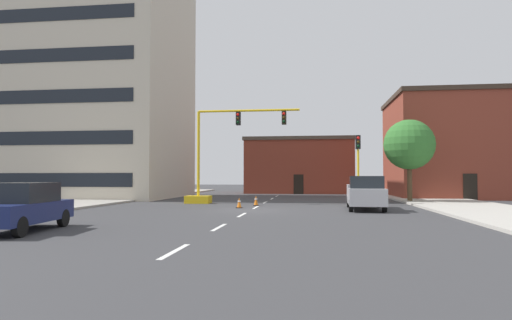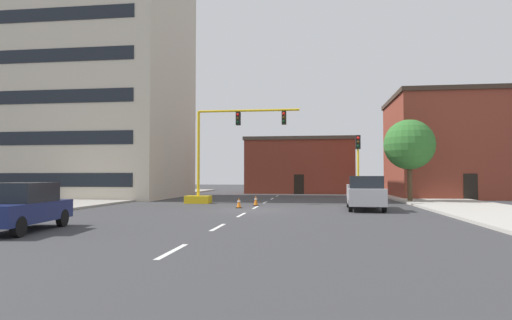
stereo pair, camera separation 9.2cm
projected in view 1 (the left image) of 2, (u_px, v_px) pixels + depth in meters
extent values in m
plane|color=#38383A|center=(250.00, 210.00, 25.36)|extent=(160.00, 160.00, 0.00)
cube|color=#9E998E|center=(100.00, 200.00, 34.99)|extent=(6.00, 56.00, 0.14)
cube|color=#B2ADA3|center=(448.00, 203.00, 31.60)|extent=(6.00, 56.00, 0.14)
cube|color=silver|center=(175.00, 251.00, 11.49)|extent=(0.16, 2.40, 0.01)
cube|color=silver|center=(219.00, 227.00, 16.94)|extent=(0.16, 2.40, 0.01)
cube|color=silver|center=(242.00, 215.00, 22.39)|extent=(0.16, 2.40, 0.01)
cube|color=silver|center=(256.00, 207.00, 27.84)|extent=(0.16, 2.40, 0.01)
cube|color=silver|center=(265.00, 202.00, 33.29)|extent=(0.16, 2.40, 0.01)
cube|color=silver|center=(272.00, 199.00, 38.74)|extent=(0.16, 2.40, 0.01)
cube|color=silver|center=(277.00, 196.00, 44.19)|extent=(0.16, 2.40, 0.01)
cube|color=beige|center=(101.00, 74.00, 42.16)|extent=(14.93, 13.38, 23.61)
cube|color=black|center=(59.00, 180.00, 35.12)|extent=(12.24, 0.06, 1.10)
cube|color=black|center=(60.00, 138.00, 35.24)|extent=(12.24, 0.06, 1.10)
cube|color=black|center=(61.00, 96.00, 35.37)|extent=(12.24, 0.06, 1.10)
cube|color=black|center=(61.00, 55.00, 35.50)|extent=(12.24, 0.06, 1.10)
cube|color=black|center=(62.00, 14.00, 35.62)|extent=(12.24, 0.06, 1.10)
cube|color=brown|center=(300.00, 167.00, 53.19)|extent=(12.45, 8.15, 6.12)
cube|color=#4C4238|center=(299.00, 141.00, 53.31)|extent=(12.75, 8.45, 0.40)
cube|color=black|center=(299.00, 184.00, 49.04)|extent=(1.10, 0.06, 2.20)
cube|color=brown|center=(449.00, 149.00, 41.40)|extent=(10.41, 10.93, 9.13)
cube|color=#3D2D23|center=(448.00, 99.00, 41.57)|extent=(10.71, 11.23, 0.40)
cube|color=black|center=(470.00, 187.00, 35.82)|extent=(1.10, 0.06, 2.20)
cube|color=yellow|center=(198.00, 200.00, 32.12)|extent=(1.80, 1.20, 0.55)
cylinder|color=yellow|center=(198.00, 154.00, 32.25)|extent=(0.20, 0.20, 6.20)
cylinder|color=yellow|center=(248.00, 111.00, 31.89)|extent=(7.41, 0.16, 0.16)
cube|color=black|center=(238.00, 119.00, 31.96)|extent=(0.32, 0.36, 0.95)
sphere|color=red|center=(238.00, 115.00, 31.78)|extent=(0.20, 0.20, 0.20)
sphere|color=#38280A|center=(238.00, 118.00, 31.77)|extent=(0.20, 0.20, 0.20)
sphere|color=black|center=(238.00, 122.00, 31.76)|extent=(0.20, 0.20, 0.20)
cube|color=black|center=(284.00, 118.00, 31.53)|extent=(0.32, 0.36, 0.95)
sphere|color=red|center=(284.00, 114.00, 31.35)|extent=(0.20, 0.20, 0.20)
sphere|color=#38280A|center=(284.00, 118.00, 31.34)|extent=(0.20, 0.20, 0.20)
sphere|color=black|center=(284.00, 121.00, 31.33)|extent=(0.20, 0.20, 0.20)
cylinder|color=yellow|center=(358.00, 170.00, 30.13)|extent=(0.14, 0.14, 4.80)
cube|color=black|center=(358.00, 142.00, 30.20)|extent=(0.32, 0.36, 0.95)
sphere|color=red|center=(358.00, 138.00, 30.02)|extent=(0.20, 0.20, 0.20)
sphere|color=#38280A|center=(358.00, 142.00, 30.01)|extent=(0.20, 0.20, 0.20)
sphere|color=black|center=(358.00, 146.00, 30.00)|extent=(0.20, 0.20, 0.20)
cylinder|color=#4C3823|center=(410.00, 183.00, 33.11)|extent=(0.36, 0.36, 2.96)
sphere|color=#33702D|center=(409.00, 145.00, 33.22)|extent=(3.80, 3.80, 3.80)
cube|color=#BCBCC1|center=(365.00, 196.00, 26.01)|extent=(2.25, 5.49, 0.95)
cube|color=#1E2328|center=(366.00, 182.00, 25.15)|extent=(1.92, 1.88, 0.70)
cube|color=#BCBCC1|center=(364.00, 186.00, 27.20)|extent=(2.13, 2.90, 0.16)
cylinder|color=black|center=(385.00, 206.00, 24.02)|extent=(0.25, 0.69, 0.68)
cylinder|color=black|center=(351.00, 206.00, 24.34)|extent=(0.25, 0.69, 0.68)
cylinder|color=black|center=(378.00, 202.00, 27.64)|extent=(0.25, 0.69, 0.68)
cylinder|color=black|center=(349.00, 202.00, 27.95)|extent=(0.25, 0.69, 0.68)
cube|color=navy|center=(21.00, 212.00, 15.66)|extent=(2.33, 4.68, 0.70)
cube|color=#1E2328|center=(23.00, 192.00, 15.79)|extent=(1.94, 2.47, 0.70)
cylinder|color=black|center=(22.00, 218.00, 17.20)|extent=(0.29, 0.70, 0.68)
cylinder|color=black|center=(63.00, 218.00, 17.16)|extent=(0.29, 0.70, 0.68)
cylinder|color=black|center=(20.00, 227.00, 14.11)|extent=(0.29, 0.70, 0.68)
cube|color=black|center=(256.00, 205.00, 29.62)|extent=(0.36, 0.36, 0.04)
cone|color=orange|center=(256.00, 200.00, 29.63)|extent=(0.28, 0.28, 0.65)
cylinder|color=white|center=(256.00, 199.00, 29.63)|extent=(0.19, 0.19, 0.08)
cube|color=black|center=(239.00, 208.00, 27.37)|extent=(0.36, 0.36, 0.04)
cone|color=orange|center=(239.00, 202.00, 27.38)|extent=(0.28, 0.28, 0.61)
cylinder|color=white|center=(239.00, 201.00, 27.38)|extent=(0.19, 0.19, 0.08)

